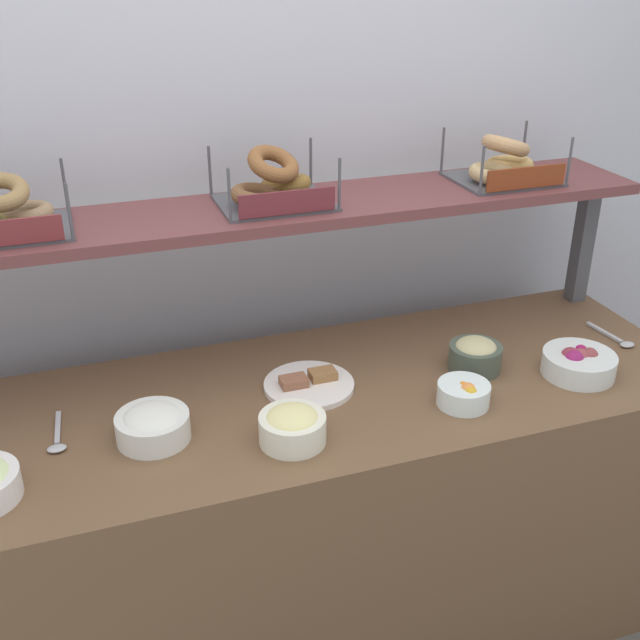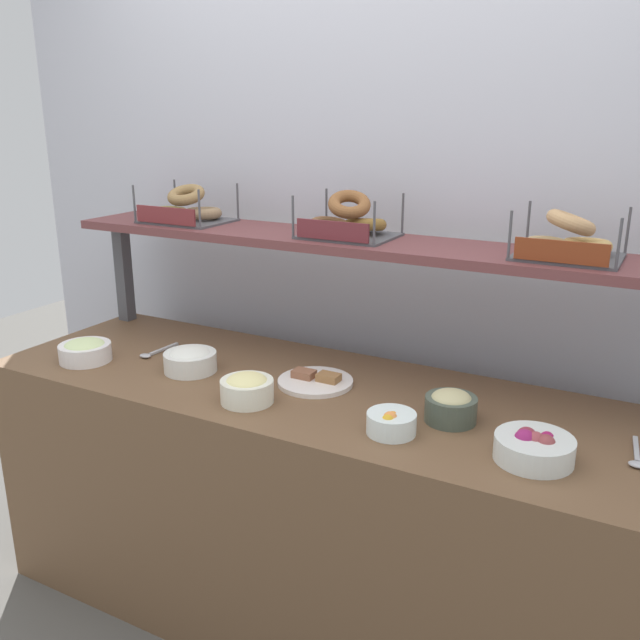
# 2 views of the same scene
# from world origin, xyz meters

# --- Properties ---
(ground_plane) EXTENTS (8.00, 8.00, 0.00)m
(ground_plane) POSITION_xyz_m (0.00, 0.00, 0.00)
(ground_plane) COLOR #595651
(back_wall) EXTENTS (3.34, 0.06, 2.40)m
(back_wall) POSITION_xyz_m (0.00, 0.55, 1.20)
(back_wall) COLOR silver
(back_wall) RESTS_ON ground_plane
(deli_counter) EXTENTS (2.14, 0.70, 0.85)m
(deli_counter) POSITION_xyz_m (0.00, 0.00, 0.42)
(deli_counter) COLOR brown
(deli_counter) RESTS_ON ground_plane
(shelf_riser_left) EXTENTS (0.05, 0.05, 0.40)m
(shelf_riser_left) POSITION_xyz_m (-1.01, 0.27, 1.05)
(shelf_riser_left) COLOR #4C4C51
(shelf_riser_left) RESTS_ON deli_counter
(upper_shelf) EXTENTS (2.10, 0.32, 0.03)m
(upper_shelf) POSITION_xyz_m (0.00, 0.27, 1.26)
(upper_shelf) COLOR brown
(upper_shelf) RESTS_ON shelf_riser_left
(bowl_egg_salad) EXTENTS (0.16, 0.16, 0.09)m
(bowl_egg_salad) POSITION_xyz_m (-0.10, -0.19, 0.89)
(bowl_egg_salad) COLOR white
(bowl_egg_salad) RESTS_ON deli_counter
(bowl_beet_salad) EXTENTS (0.20, 0.20, 0.08)m
(bowl_beet_salad) POSITION_xyz_m (0.72, -0.14, 0.88)
(bowl_beet_salad) COLOR white
(bowl_beet_salad) RESTS_ON deli_counter
(bowl_fruit_salad) EXTENTS (0.13, 0.13, 0.07)m
(bowl_fruit_salad) POSITION_xyz_m (0.36, -0.18, 0.88)
(bowl_fruit_salad) COLOR white
(bowl_fruit_salad) RESTS_ON deli_counter
(bowl_cream_cheese) EXTENTS (0.17, 0.17, 0.08)m
(bowl_cream_cheese) POSITION_xyz_m (-0.41, -0.07, 0.89)
(bowl_cream_cheese) COLOR white
(bowl_cream_cheese) RESTS_ON deli_counter
(bowl_hummus) EXTENTS (0.14, 0.14, 0.09)m
(bowl_hummus) POSITION_xyz_m (0.47, -0.03, 0.90)
(bowl_hummus) COLOR #475245
(bowl_hummus) RESTS_ON deli_counter
(bowl_scallion_spread) EXTENTS (0.18, 0.18, 0.08)m
(bowl_scallion_spread) POSITION_xyz_m (-0.79, -0.17, 0.89)
(bowl_scallion_spread) COLOR white
(bowl_scallion_spread) RESTS_ON deli_counter
(serving_plate_white) EXTENTS (0.24, 0.24, 0.04)m
(serving_plate_white) POSITION_xyz_m (0.01, 0.03, 0.86)
(serving_plate_white) COLOR white
(serving_plate_white) RESTS_ON deli_counter
(serving_spoon_near_plate) EXTENTS (0.05, 0.18, 0.01)m
(serving_spoon_near_plate) POSITION_xyz_m (0.95, -0.02, 0.86)
(serving_spoon_near_plate) COLOR #B7B7BC
(serving_spoon_near_plate) RESTS_ON deli_counter
(serving_spoon_by_edge) EXTENTS (0.04, 0.18, 0.01)m
(serving_spoon_by_edge) POSITION_xyz_m (-0.63, -0.01, 0.86)
(serving_spoon_by_edge) COLOR #B7B7BC
(serving_spoon_by_edge) RESTS_ON deli_counter
(bagel_basket_everything) EXTENTS (0.31, 0.26, 0.14)m
(bagel_basket_everything) POSITION_xyz_m (-0.67, 0.27, 1.32)
(bagel_basket_everything) COLOR #4C4C51
(bagel_basket_everything) RESTS_ON upper_shelf
(bagel_basket_cinnamon_raisin) EXTENTS (0.30, 0.25, 0.16)m
(bagel_basket_cinnamon_raisin) POSITION_xyz_m (-0.00, 0.28, 1.33)
(bagel_basket_cinnamon_raisin) COLOR #4C4C51
(bagel_basket_cinnamon_raisin) RESTS_ON upper_shelf
(bagel_basket_sesame) EXTENTS (0.29, 0.24, 0.14)m
(bagel_basket_sesame) POSITION_xyz_m (0.69, 0.27, 1.33)
(bagel_basket_sesame) COLOR #4C4C51
(bagel_basket_sesame) RESTS_ON upper_shelf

